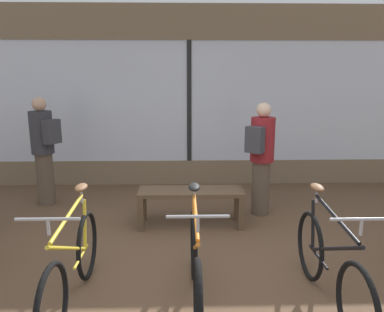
{
  "coord_description": "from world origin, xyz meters",
  "views": [
    {
      "loc": [
        -0.13,
        -3.41,
        2.02
      ],
      "look_at": [
        0.0,
        1.45,
        0.95
      ],
      "focal_mm": 35.0,
      "sensor_mm": 36.0,
      "label": 1
    }
  ],
  "objects_px": {
    "bicycle_right": "(329,266)",
    "customer_near_rack": "(44,148)",
    "display_bench": "(191,196)",
    "customer_by_window": "(261,156)",
    "bicycle_center": "(196,265)",
    "bicycle_left": "(73,266)"
  },
  "relations": [
    {
      "from": "bicycle_left",
      "to": "customer_by_window",
      "type": "xyz_separation_m",
      "value": [
        2.09,
        2.19,
        0.49
      ]
    },
    {
      "from": "bicycle_center",
      "to": "customer_near_rack",
      "type": "relative_size",
      "value": 1.0
    },
    {
      "from": "bicycle_center",
      "to": "bicycle_right",
      "type": "xyz_separation_m",
      "value": [
        1.16,
        -0.06,
        0.01
      ]
    },
    {
      "from": "bicycle_left",
      "to": "bicycle_center",
      "type": "height_order",
      "value": "bicycle_center"
    },
    {
      "from": "bicycle_left",
      "to": "customer_near_rack",
      "type": "bearing_deg",
      "value": 113.49
    },
    {
      "from": "bicycle_right",
      "to": "bicycle_center",
      "type": "bearing_deg",
      "value": 177.03
    },
    {
      "from": "display_bench",
      "to": "customer_by_window",
      "type": "xyz_separation_m",
      "value": [
        1.02,
        0.39,
        0.47
      ]
    },
    {
      "from": "bicycle_right",
      "to": "customer_near_rack",
      "type": "bearing_deg",
      "value": 140.84
    },
    {
      "from": "bicycle_center",
      "to": "customer_by_window",
      "type": "height_order",
      "value": "customer_by_window"
    },
    {
      "from": "bicycle_left",
      "to": "bicycle_right",
      "type": "distance_m",
      "value": 2.23
    },
    {
      "from": "bicycle_left",
      "to": "customer_by_window",
      "type": "relative_size",
      "value": 1.05
    },
    {
      "from": "bicycle_left",
      "to": "customer_near_rack",
      "type": "relative_size",
      "value": 1.02
    },
    {
      "from": "display_bench",
      "to": "customer_near_rack",
      "type": "relative_size",
      "value": 0.83
    },
    {
      "from": "bicycle_center",
      "to": "bicycle_left",
      "type": "bearing_deg",
      "value": 179.61
    },
    {
      "from": "customer_near_rack",
      "to": "bicycle_right",
      "type": "bearing_deg",
      "value": -39.16
    },
    {
      "from": "bicycle_center",
      "to": "bicycle_right",
      "type": "distance_m",
      "value": 1.16
    },
    {
      "from": "display_bench",
      "to": "customer_near_rack",
      "type": "height_order",
      "value": "customer_near_rack"
    },
    {
      "from": "bicycle_left",
      "to": "customer_by_window",
      "type": "height_order",
      "value": "customer_by_window"
    },
    {
      "from": "bicycle_right",
      "to": "customer_by_window",
      "type": "relative_size",
      "value": 1.05
    },
    {
      "from": "customer_near_rack",
      "to": "customer_by_window",
      "type": "height_order",
      "value": "customer_near_rack"
    },
    {
      "from": "bicycle_right",
      "to": "customer_near_rack",
      "type": "distance_m",
      "value": 4.42
    },
    {
      "from": "bicycle_left",
      "to": "bicycle_right",
      "type": "bearing_deg",
      "value": -1.74
    }
  ]
}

